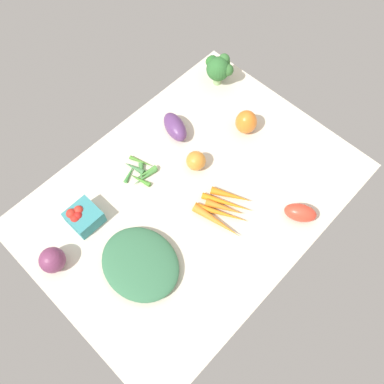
{
  "coord_description": "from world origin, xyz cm",
  "views": [
    {
      "loc": [
        -42.77,
        -41.13,
        119.09
      ],
      "look_at": [
        0.0,
        0.0,
        4.0
      ],
      "focal_mm": 38.14,
      "sensor_mm": 36.0,
      "label": 1
    }
  ],
  "objects_px": {
    "broccoli_head": "(219,67)",
    "leafy_greens_clump": "(140,264)",
    "bell_pepper_orange": "(246,122)",
    "eggplant": "(175,127)",
    "berry_basket": "(83,217)",
    "roma_tomato": "(300,213)",
    "red_onion_near_basket": "(52,260)",
    "okra_pile": "(140,172)",
    "carrot_bunch": "(224,210)",
    "heirloom_tomato_orange": "(196,161)"
  },
  "relations": [
    {
      "from": "eggplant",
      "to": "heirloom_tomato_orange",
      "type": "xyz_separation_m",
      "value": [
        -0.05,
        -0.15,
        0.0
      ]
    },
    {
      "from": "leafy_greens_clump",
      "to": "carrot_bunch",
      "type": "distance_m",
      "value": 0.31
    },
    {
      "from": "eggplant",
      "to": "red_onion_near_basket",
      "type": "distance_m",
      "value": 0.59
    },
    {
      "from": "eggplant",
      "to": "red_onion_near_basket",
      "type": "bearing_deg",
      "value": -63.25
    },
    {
      "from": "carrot_bunch",
      "to": "red_onion_near_basket",
      "type": "height_order",
      "value": "red_onion_near_basket"
    },
    {
      "from": "carrot_bunch",
      "to": "red_onion_near_basket",
      "type": "bearing_deg",
      "value": 152.72
    },
    {
      "from": "eggplant",
      "to": "broccoli_head",
      "type": "height_order",
      "value": "broccoli_head"
    },
    {
      "from": "carrot_bunch",
      "to": "heirloom_tomato_orange",
      "type": "distance_m",
      "value": 0.19
    },
    {
      "from": "heirloom_tomato_orange",
      "to": "berry_basket",
      "type": "distance_m",
      "value": 0.4
    },
    {
      "from": "bell_pepper_orange",
      "to": "broccoli_head",
      "type": "bearing_deg",
      "value": 65.76
    },
    {
      "from": "berry_basket",
      "to": "broccoli_head",
      "type": "bearing_deg",
      "value": 6.76
    },
    {
      "from": "bell_pepper_orange",
      "to": "red_onion_near_basket",
      "type": "relative_size",
      "value": 1.14
    },
    {
      "from": "carrot_bunch",
      "to": "heirloom_tomato_orange",
      "type": "xyz_separation_m",
      "value": [
        0.06,
        0.18,
        0.02
      ]
    },
    {
      "from": "heirloom_tomato_orange",
      "to": "roma_tomato",
      "type": "xyz_separation_m",
      "value": [
        0.09,
        -0.36,
        -0.0
      ]
    },
    {
      "from": "bell_pepper_orange",
      "to": "heirloom_tomato_orange",
      "type": "distance_m",
      "value": 0.23
    },
    {
      "from": "leafy_greens_clump",
      "to": "berry_basket",
      "type": "distance_m",
      "value": 0.23
    },
    {
      "from": "eggplant",
      "to": "leafy_greens_clump",
      "type": "bearing_deg",
      "value": -38.19
    },
    {
      "from": "okra_pile",
      "to": "broccoli_head",
      "type": "height_order",
      "value": "broccoli_head"
    },
    {
      "from": "carrot_bunch",
      "to": "roma_tomato",
      "type": "height_order",
      "value": "roma_tomato"
    },
    {
      "from": "red_onion_near_basket",
      "to": "bell_pepper_orange",
      "type": "bearing_deg",
      "value": -6.46
    },
    {
      "from": "leafy_greens_clump",
      "to": "broccoli_head",
      "type": "bearing_deg",
      "value": 24.79
    },
    {
      "from": "okra_pile",
      "to": "eggplant",
      "type": "bearing_deg",
      "value": 9.71
    },
    {
      "from": "berry_basket",
      "to": "red_onion_near_basket",
      "type": "bearing_deg",
      "value": -162.26
    },
    {
      "from": "carrot_bunch",
      "to": "broccoli_head",
      "type": "height_order",
      "value": "broccoli_head"
    },
    {
      "from": "broccoli_head",
      "to": "roma_tomato",
      "type": "xyz_separation_m",
      "value": [
        -0.24,
        -0.56,
        -0.04
      ]
    },
    {
      "from": "red_onion_near_basket",
      "to": "berry_basket",
      "type": "xyz_separation_m",
      "value": [
        0.15,
        0.05,
        -0.01
      ]
    },
    {
      "from": "eggplant",
      "to": "heirloom_tomato_orange",
      "type": "height_order",
      "value": "heirloom_tomato_orange"
    },
    {
      "from": "okra_pile",
      "to": "eggplant",
      "type": "xyz_separation_m",
      "value": [
        0.2,
        0.03,
        0.02
      ]
    },
    {
      "from": "broccoli_head",
      "to": "leafy_greens_clump",
      "type": "bearing_deg",
      "value": -155.21
    },
    {
      "from": "bell_pepper_orange",
      "to": "eggplant",
      "type": "height_order",
      "value": "bell_pepper_orange"
    },
    {
      "from": "berry_basket",
      "to": "carrot_bunch",
      "type": "bearing_deg",
      "value": -41.87
    },
    {
      "from": "broccoli_head",
      "to": "roma_tomato",
      "type": "distance_m",
      "value": 0.6
    },
    {
      "from": "leafy_greens_clump",
      "to": "eggplant",
      "type": "bearing_deg",
      "value": 32.99
    },
    {
      "from": "heirloom_tomato_orange",
      "to": "broccoli_head",
      "type": "distance_m",
      "value": 0.38
    },
    {
      "from": "broccoli_head",
      "to": "berry_basket",
      "type": "relative_size",
      "value": 1.23
    },
    {
      "from": "berry_basket",
      "to": "okra_pile",
      "type": "bearing_deg",
      "value": -0.01
    },
    {
      "from": "leafy_greens_clump",
      "to": "broccoli_head",
      "type": "relative_size",
      "value": 2.17
    },
    {
      "from": "broccoli_head",
      "to": "berry_basket",
      "type": "distance_m",
      "value": 0.72
    },
    {
      "from": "okra_pile",
      "to": "roma_tomato",
      "type": "bearing_deg",
      "value": -63.21
    },
    {
      "from": "berry_basket",
      "to": "roma_tomato",
      "type": "bearing_deg",
      "value": -44.83
    },
    {
      "from": "bell_pepper_orange",
      "to": "red_onion_near_basket",
      "type": "height_order",
      "value": "bell_pepper_orange"
    },
    {
      "from": "leafy_greens_clump",
      "to": "heirloom_tomato_orange",
      "type": "relative_size",
      "value": 3.78
    },
    {
      "from": "heirloom_tomato_orange",
      "to": "red_onion_near_basket",
      "type": "bearing_deg",
      "value": 173.06
    },
    {
      "from": "berry_basket",
      "to": "eggplant",
      "type": "bearing_deg",
      "value": 4.46
    },
    {
      "from": "bell_pepper_orange",
      "to": "red_onion_near_basket",
      "type": "bearing_deg",
      "value": 173.54
    },
    {
      "from": "okra_pile",
      "to": "red_onion_near_basket",
      "type": "xyz_separation_m",
      "value": [
        -0.38,
        -0.05,
        0.03
      ]
    },
    {
      "from": "broccoli_head",
      "to": "berry_basket",
      "type": "xyz_separation_m",
      "value": [
        -0.71,
        -0.08,
        -0.04
      ]
    },
    {
      "from": "bell_pepper_orange",
      "to": "berry_basket",
      "type": "height_order",
      "value": "bell_pepper_orange"
    },
    {
      "from": "okra_pile",
      "to": "red_onion_near_basket",
      "type": "relative_size",
      "value": 1.7
    },
    {
      "from": "carrot_bunch",
      "to": "broccoli_head",
      "type": "distance_m",
      "value": 0.54
    }
  ]
}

